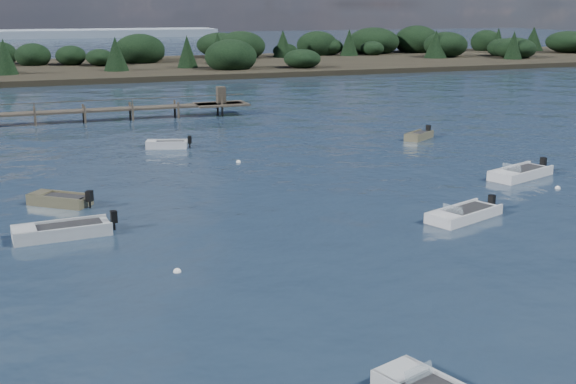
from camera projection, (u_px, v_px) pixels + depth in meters
name	position (u px, v px, depth m)	size (l,w,h in m)	color
ground	(158.00, 101.00, 79.84)	(400.00, 400.00, 0.00)	#172535
tender_far_grey	(60.00, 202.00, 38.59)	(3.41, 3.14, 1.19)	brown
tender_far_white	(167.00, 146.00, 53.83)	(3.43, 2.05, 1.15)	silver
dinghy_mid_grey	(62.00, 233.00, 33.34)	(4.78, 1.96, 1.20)	#B1B7B9
dinghy_mid_white_b	(520.00, 175.00, 44.69)	(5.03, 3.18, 1.24)	silver
tender_far_grey_b	(419.00, 137.00, 57.42)	(3.19, 2.66, 1.15)	brown
dinghy_mid_white_a	(464.00, 216.00, 36.11)	(4.70, 3.04, 1.09)	silver
buoy_c	(177.00, 272.00, 28.93)	(0.32, 0.32, 0.32)	white
buoy_d	(558.00, 188.00, 42.06)	(0.32, 0.32, 0.32)	white
buoy_e	(238.00, 162.00, 49.01)	(0.32, 0.32, 0.32)	white
buoy_extra_a	(428.00, 217.00, 36.47)	(0.32, 0.32, 0.32)	white
far_headland	(259.00, 55.00, 124.07)	(190.00, 40.00, 5.80)	black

